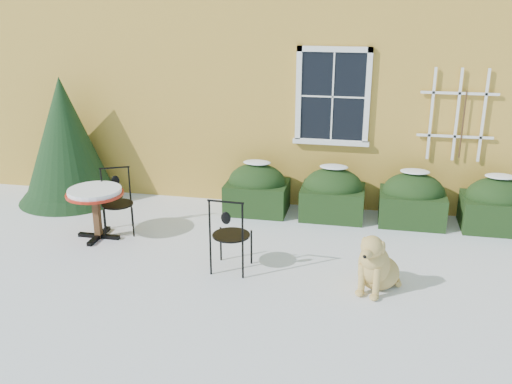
% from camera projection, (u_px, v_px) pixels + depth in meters
% --- Properties ---
extents(ground, '(80.00, 80.00, 0.00)m').
position_uv_depth(ground, '(241.00, 280.00, 7.54)').
color(ground, white).
rests_on(ground, ground).
extents(house, '(12.40, 8.40, 6.40)m').
position_uv_depth(house, '(309.00, 11.00, 12.96)').
color(house, gold).
rests_on(house, ground).
extents(hedge_row, '(4.95, 0.80, 0.91)m').
position_uv_depth(hedge_row, '(372.00, 197.00, 9.45)').
color(hedge_row, black).
rests_on(hedge_row, ground).
extents(evergreen_shrub, '(1.85, 1.85, 2.24)m').
position_uv_depth(evergreen_shrub, '(67.00, 152.00, 10.26)').
color(evergreen_shrub, black).
rests_on(evergreen_shrub, ground).
extents(bistro_table, '(0.87, 0.87, 0.80)m').
position_uv_depth(bistro_table, '(95.00, 197.00, 8.64)').
color(bistro_table, black).
rests_on(bistro_table, ground).
extents(patio_chair_near, '(0.51, 0.51, 1.08)m').
position_uv_depth(patio_chair_near, '(230.00, 234.00, 7.64)').
color(patio_chair_near, black).
rests_on(patio_chair_near, ground).
extents(patio_chair_far, '(0.61, 0.60, 1.02)m').
position_uv_depth(patio_chair_far, '(117.00, 201.00, 8.93)').
color(patio_chair_far, black).
rests_on(patio_chair_far, ground).
extents(dog, '(0.70, 0.89, 0.83)m').
position_uv_depth(dog, '(376.00, 266.00, 7.19)').
color(dog, tan).
rests_on(dog, ground).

